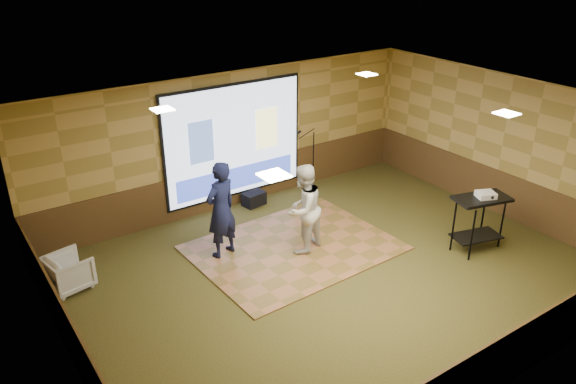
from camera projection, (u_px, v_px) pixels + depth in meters
ground at (332, 273)px, 10.10m from camera, size 9.00×9.00×0.00m
room_shell at (336, 165)px, 9.23m from camera, size 9.04×7.04×3.02m
wainscot_back at (236, 184)px, 12.51m from camera, size 9.00×0.04×0.95m
wainscot_front at (500, 363)px, 7.30m from camera, size 9.00×0.04×0.95m
wainscot_left at (75, 346)px, 7.60m from camera, size 0.04×7.00×0.95m
wainscot_right at (494, 190)px, 12.21m from camera, size 0.04×7.00×0.95m
projector_screen at (235, 142)px, 12.06m from camera, size 3.32×0.06×2.52m
downlight_nw at (163, 109)px, 9.07m from camera, size 0.32×0.32×0.02m
downlight_ne at (367, 74)px, 11.34m from camera, size 0.32×0.32×0.02m
downlight_sw at (274, 175)px, 6.61m from camera, size 0.32×0.32×0.02m
downlight_se at (507, 113)px, 8.87m from camera, size 0.32×0.32×0.02m
dance_floor at (294, 248)px, 10.88m from camera, size 3.83×2.98×0.03m
player_left at (221, 210)px, 10.27m from camera, size 0.78×0.61×1.87m
player_right at (303, 209)px, 10.44m from camera, size 1.02×0.91×1.74m
av_table at (480, 212)px, 10.56m from camera, size 1.04×0.55×1.09m
projector at (486, 195)px, 10.41m from camera, size 0.41×0.38×0.11m
mic_stand at (311, 169)px, 13.25m from camera, size 0.60×0.24×1.52m
banquet_chair at (69, 272)px, 9.56m from camera, size 0.81×0.79×0.63m
duffel_bag at (254, 199)px, 12.57m from camera, size 0.53×0.39×0.30m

